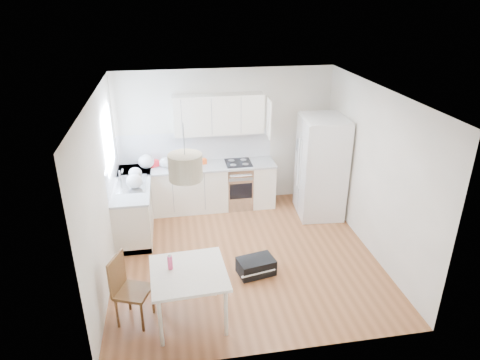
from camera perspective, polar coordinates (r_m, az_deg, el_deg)
The scene contains 29 objects.
floor at distance 7.19m, azimuth 0.59°, elevation -9.98°, with size 4.20×4.20×0.00m, color brown.
ceiling at distance 6.10m, azimuth 0.70°, elevation 11.52°, with size 4.20×4.20×0.00m, color white.
wall_back at distance 8.46m, azimuth -1.91°, elevation 5.65°, with size 4.20×4.20×0.00m, color beige.
wall_left at distance 6.52m, azimuth -17.84°, elevation -1.39°, with size 4.20×4.20×0.00m, color beige.
wall_right at distance 7.18m, azimuth 17.37°, elevation 1.04°, with size 4.20×4.20×0.00m, color beige.
window_glassblock at distance 7.44m, azimuth -17.11°, elevation 5.18°, with size 0.02×1.00×1.00m, color #BFE0F9.
cabinets_back at distance 8.47m, azimuth -5.57°, elevation -1.08°, with size 3.00×0.60×0.88m, color white.
cabinets_left at distance 7.95m, azimuth -13.88°, elevation -3.49°, with size 0.60×1.80×0.88m, color white.
counter_back at distance 8.28m, azimuth -5.69°, elevation 1.80°, with size 3.02×0.64×0.04m, color #B0B3B5.
counter_left at distance 7.75m, azimuth -14.22°, elevation -0.48°, with size 0.64×1.82×0.04m, color #B0B3B5.
backsplash_back at distance 8.45m, azimuth -5.94°, elevation 4.49°, with size 3.00×0.01×0.58m, color white.
backsplash_left at distance 7.67m, azimuth -16.63°, elevation 1.48°, with size 0.01×1.80×0.58m, color white.
upper_cabinets at distance 8.14m, azimuth -2.86°, elevation 8.74°, with size 1.70×0.32×0.75m, color white.
range_oven at distance 8.55m, azimuth -0.22°, elevation -0.70°, with size 0.50×0.61×0.88m, color #B6B8BB, non-canonical shape.
sink at distance 7.70m, azimuth -14.25°, elevation -0.53°, with size 0.50×0.80×0.16m, color #B6B8BB, non-canonical shape.
refrigerator at distance 8.22m, azimuth 10.83°, elevation 1.76°, with size 0.91×0.96×1.92m, color white, non-canonical shape.
dining_table at distance 5.63m, azimuth -6.85°, elevation -12.71°, with size 1.01×1.01×0.75m.
dining_chair at distance 5.85m, azimuth -14.04°, elevation -14.09°, with size 0.41×0.41×0.96m, color #523018, non-canonical shape.
drink_bottle at distance 5.60m, azimuth -9.32°, elevation -10.66°, with size 0.06×0.06×0.22m, color #DF3D70.
gym_bag at distance 6.72m, azimuth 2.15°, elevation -11.41°, with size 0.55×0.36×0.25m, color black.
pendant_lamp at distance 4.90m, azimuth -7.29°, elevation 1.73°, with size 0.39×0.39×0.31m, color beige.
grocery_bag_a at distance 8.26m, azimuth -12.41°, elevation 2.41°, with size 0.30×0.25×0.27m, color silver.
grocery_bag_b at distance 8.22m, azimuth -9.89°, elevation 2.30°, with size 0.23×0.19×0.21m, color silver.
grocery_bag_c at distance 8.30m, azimuth -7.69°, elevation 2.92°, with size 0.30×0.26×0.27m, color silver.
grocery_bag_d at distance 7.86m, azimuth -13.79°, elevation 0.91°, with size 0.23×0.20×0.21m, color silver.
grocery_bag_e at distance 7.48m, azimuth -13.92°, elevation -0.15°, with size 0.28×0.24×0.25m, color silver.
snack_orange at distance 8.32m, azimuth -5.04°, elevation 2.47°, with size 0.15×0.09×0.10m, color #F95416.
snack_yellow at distance 8.21m, azimuth -8.08°, elevation 2.07°, with size 0.18×0.11×0.12m, color #F9A927.
snack_red at distance 8.34m, azimuth -11.40°, elevation 2.17°, with size 0.17×0.11×0.12m, color red.
Camera 1 is at (-1.07, -5.85, 4.03)m, focal length 32.00 mm.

